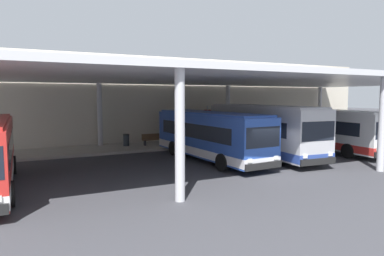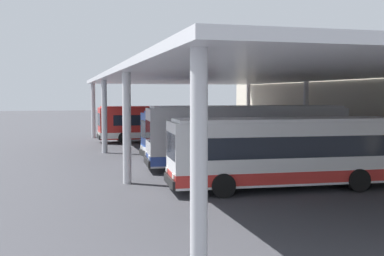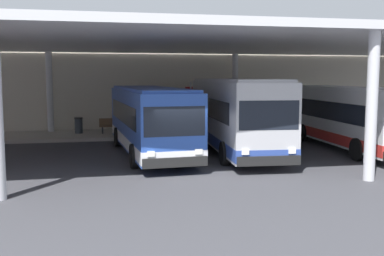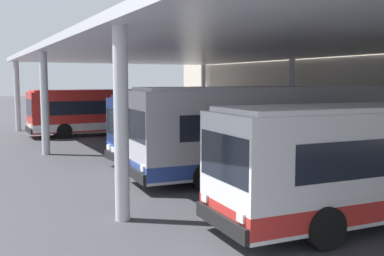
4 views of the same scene
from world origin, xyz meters
The scene contains 10 objects.
ground_plane centered at (0.00, 0.00, 0.00)m, with size 200.00×200.00×0.00m, color #3D3D42.
platform_kerb centered at (0.00, 11.75, 0.09)m, with size 42.00×4.50×0.18m, color #A39E93.
station_building_facade centered at (0.00, 15.00, 3.88)m, with size 48.00×1.60×7.77m, color beige.
canopy_shelter centered at (0.00, 5.50, 5.31)m, with size 40.00×17.00×5.55m.
bus_second_bay centered at (-0.81, 4.68, 1.66)m, with size 3.18×10.67×3.17m.
bus_middle_bay centered at (3.36, 4.64, 1.84)m, with size 3.27×11.47×3.57m.
bus_far_bay centered at (9.33, 4.17, 1.66)m, with size 3.17×10.66×3.17m.
bench_waiting centered at (-2.23, 11.82, 0.66)m, with size 1.80×0.45×0.92m.
trash_bin centered at (-4.38, 12.11, 0.68)m, with size 0.52×0.52×0.98m.
banner_sign centered at (2.49, 10.94, 1.98)m, with size 0.70×0.12×3.20m.
Camera 1 is at (-11.56, -14.53, 4.16)m, focal length 31.51 mm.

